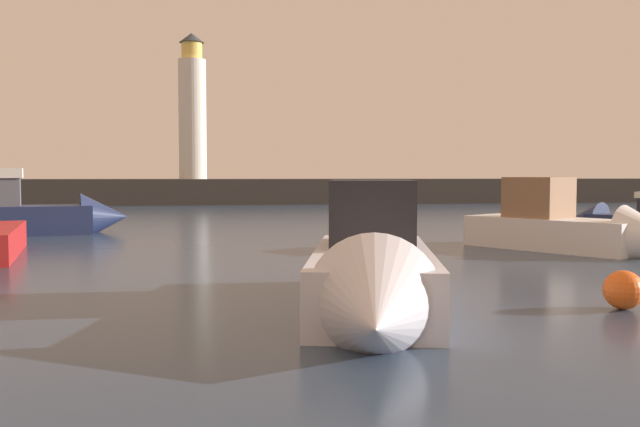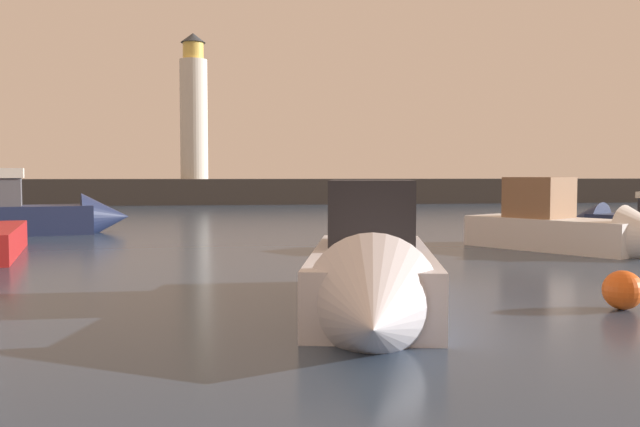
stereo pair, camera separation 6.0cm
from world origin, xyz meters
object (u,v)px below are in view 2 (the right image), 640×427
(lighthouse, at_px, (194,110))
(motorboat_0, at_px, (579,229))
(motorboat_1, at_px, (626,220))
(motorboat_2, at_px, (372,273))
(mooring_buoy, at_px, (623,290))
(motorboat_3, at_px, (39,213))

(lighthouse, bearing_deg, motorboat_0, -69.94)
(motorboat_1, xyz_separation_m, motorboat_2, (-16.17, -17.13, 0.25))
(mooring_buoy, bearing_deg, motorboat_3, 129.31)
(lighthouse, height_order, motorboat_3, lighthouse)
(motorboat_1, height_order, motorboat_2, motorboat_2)
(motorboat_2, bearing_deg, motorboat_3, 119.30)
(motorboat_0, distance_m, motorboat_1, 9.47)
(motorboat_3, bearing_deg, lighthouse, 79.53)
(lighthouse, relative_size, mooring_buoy, 16.57)
(motorboat_3, distance_m, mooring_buoy, 26.60)
(motorboat_3, bearing_deg, mooring_buoy, -50.69)
(motorboat_0, distance_m, motorboat_2, 14.10)
(motorboat_2, relative_size, mooring_buoy, 10.77)
(motorboat_2, distance_m, mooring_buoy, 5.35)
(lighthouse, relative_size, motorboat_1, 2.11)
(motorboat_1, xyz_separation_m, motorboat_3, (-27.69, 3.40, 0.35))
(motorboat_1, bearing_deg, lighthouse, 121.62)
(lighthouse, xyz_separation_m, motorboat_2, (5.61, -52.51, -7.96))
(motorboat_2, height_order, mooring_buoy, motorboat_2)
(motorboat_1, bearing_deg, motorboat_2, -133.35)
(motorboat_0, distance_m, motorboat_3, 23.85)
(lighthouse, xyz_separation_m, motorboat_3, (-5.91, -31.98, -7.85))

